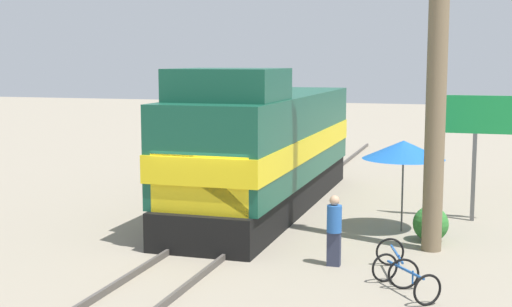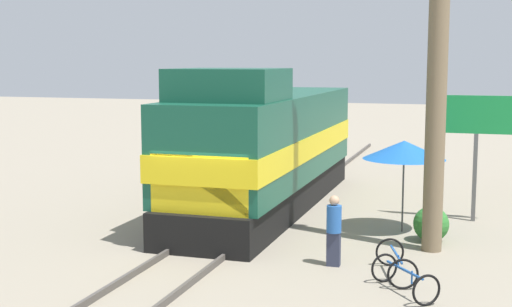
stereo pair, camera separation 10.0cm
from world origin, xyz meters
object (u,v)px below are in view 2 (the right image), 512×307
at_px(locomotive, 265,149).
at_px(utility_pole, 439,7).
at_px(billboard_sign, 477,124).
at_px(bicycle_spare, 404,278).
at_px(vendor_umbrella, 404,150).
at_px(bicycle, 396,262).
at_px(person_bystander, 334,228).

relative_size(locomotive, utility_pole, 1.04).
xyz_separation_m(billboard_sign, bicycle_spare, (-1.25, -7.23, -2.53)).
distance_m(locomotive, billboard_sign, 6.34).
distance_m(utility_pole, bicycle_spare, 6.61).
relative_size(vendor_umbrella, billboard_sign, 0.69).
distance_m(locomotive, bicycle, 7.70).
bearing_deg(vendor_umbrella, billboard_sign, 46.24).
relative_size(vendor_umbrella, bicycle, 1.36).
height_order(vendor_umbrella, billboard_sign, billboard_sign).
bearing_deg(bicycle_spare, utility_pole, 47.32).
distance_m(vendor_umbrella, person_bystander, 4.21).
bearing_deg(bicycle_spare, bicycle, 67.37).
xyz_separation_m(vendor_umbrella, person_bystander, (-1.15, -3.81, -1.37)).
height_order(utility_pole, bicycle_spare, utility_pole).
distance_m(locomotive, person_bystander, 6.42).
distance_m(locomotive, utility_pole, 7.46).
bearing_deg(vendor_umbrella, person_bystander, -106.77).
distance_m(billboard_sign, bicycle, 6.84).
bearing_deg(billboard_sign, bicycle_spare, -99.82).
distance_m(utility_pole, bicycle, 6.12).
relative_size(billboard_sign, person_bystander, 2.24).
bearing_deg(bicycle_spare, person_bystander, 101.73).
relative_size(locomotive, vendor_umbrella, 4.85).
bearing_deg(bicycle, person_bystander, 147.45).
bearing_deg(billboard_sign, bicycle, -103.96).
xyz_separation_m(utility_pole, bicycle_spare, (-0.31, -3.52, -5.59)).
bearing_deg(locomotive, bicycle, -51.12).
relative_size(billboard_sign, bicycle_spare, 2.20).
bearing_deg(vendor_umbrella, utility_pole, -63.16).
bearing_deg(locomotive, person_bystander, -58.93).
bearing_deg(bicycle, locomotive, 113.00).
height_order(utility_pole, person_bystander, utility_pole).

